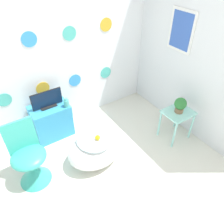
{
  "coord_description": "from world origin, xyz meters",
  "views": [
    {
      "loc": [
        -0.97,
        -1.03,
        2.58
      ],
      "look_at": [
        0.34,
        0.95,
        0.71
      ],
      "focal_mm": 35.0,
      "sensor_mm": 36.0,
      "label": 1
    }
  ],
  "objects": [
    {
      "name": "vase",
      "position": [
        -0.07,
        1.59,
        0.63
      ],
      "size": [
        0.08,
        0.08,
        0.15
      ],
      "color": "#51B2AD",
      "rests_on": "tv_cabinet"
    },
    {
      "name": "side_table",
      "position": [
        1.33,
        0.59,
        0.41
      ],
      "size": [
        0.44,
        0.37,
        0.51
      ],
      "color": "#99E0D8",
      "rests_on": "ground_plane"
    },
    {
      "name": "potted_plant_left",
      "position": [
        1.33,
        0.59,
        0.65
      ],
      "size": [
        0.18,
        0.18,
        0.25
      ],
      "color": "#8C6B4C",
      "rests_on": "side_table"
    },
    {
      "name": "ground_plane",
      "position": [
        0.0,
        0.0,
        0.0
      ],
      "size": [
        12.0,
        12.0,
        0.0
      ],
      "primitive_type": "plane",
      "color": "silver"
    },
    {
      "name": "wall_right",
      "position": [
        1.67,
        0.99,
        1.3
      ],
      "size": [
        0.06,
        2.97,
        2.6
      ],
      "color": "silver",
      "rests_on": "ground_plane"
    },
    {
      "name": "tv",
      "position": [
        -0.3,
        1.74,
        0.69
      ],
      "size": [
        0.47,
        0.12,
        0.28
      ],
      "color": "black",
      "rests_on": "tv_cabinet"
    },
    {
      "name": "rubber_duck",
      "position": [
        0.02,
        0.81,
        0.5
      ],
      "size": [
        0.07,
        0.08,
        0.08
      ],
      "color": "yellow",
      "rests_on": "bathtub"
    },
    {
      "name": "bathtub",
      "position": [
        -0.0,
        0.86,
        0.23
      ],
      "size": [
        0.8,
        0.6,
        0.46
      ],
      "color": "white",
      "rests_on": "ground_plane"
    },
    {
      "name": "tv_cabinet",
      "position": [
        -0.3,
        1.74,
        0.29
      ],
      "size": [
        0.59,
        0.4,
        0.57
      ],
      "color": "#389ED6",
      "rests_on": "ground_plane"
    },
    {
      "name": "wall_back_dotted",
      "position": [
        0.0,
        1.99,
        1.3
      ],
      "size": [
        4.29,
        0.05,
        2.6
      ],
      "color": "white",
      "rests_on": "ground_plane"
    },
    {
      "name": "chair",
      "position": [
        -0.85,
        1.04,
        0.29
      ],
      "size": [
        0.44,
        0.44,
        0.9
      ],
      "color": "#38B2A3",
      "rests_on": "ground_plane"
    }
  ]
}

